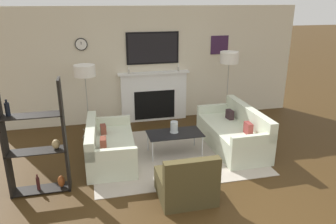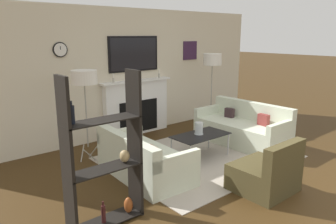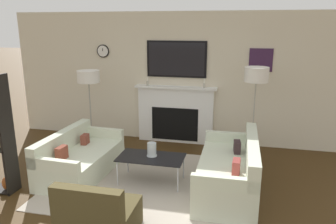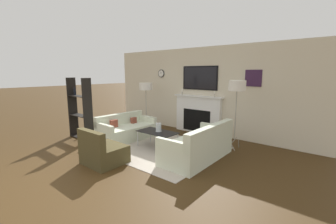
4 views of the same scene
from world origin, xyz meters
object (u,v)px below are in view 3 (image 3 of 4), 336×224
Objects in this scene: couch_left at (79,159)px; hurricane_candle at (152,150)px; armchair at (99,218)px; floor_lamp_left at (88,78)px; coffee_table at (151,159)px; couch_right at (230,172)px; floor_lamp_right at (256,76)px.

couch_left reaches higher than hurricane_candle.
floor_lamp_left is at bearing 116.99° from armchair.
couch_left is at bearing -74.19° from floor_lamp_left.
hurricane_candle is at bearing -35.91° from floor_lamp_left.
couch_right is at bearing 0.79° from coffee_table.
floor_lamp_left is (-1.58, 1.19, 1.04)m from coffee_table.
hurricane_candle is 0.12× the size of floor_lamp_right.
couch_right is 3.26m from floor_lamp_left.
couch_left is at bearing -157.32° from floor_lamp_right.
couch_left is at bearing 179.96° from couch_right.
floor_lamp_right is (1.56, 1.15, 1.06)m from hurricane_candle.
floor_lamp_left reaches higher than armchair.
floor_lamp_left reaches higher than couch_right.
couch_left is 2.05× the size of armchair.
couch_left is 1.28m from hurricane_candle.
floor_lamp_left is 0.91× the size of floor_lamp_right.
hurricane_candle is at bearing 90.08° from coffee_table.
hurricane_candle is (1.25, 0.03, 0.27)m from couch_left.
floor_lamp_right reaches higher than coffee_table.
armchair is at bearing -97.83° from hurricane_candle.
armchair is at bearing -98.07° from coffee_table.
coffee_table is (1.25, -0.02, 0.14)m from couch_left.
armchair is at bearing -55.62° from couch_left.
coffee_table is at bearing -179.21° from couch_right.
floor_lamp_right is (2.81, 1.17, 1.32)m from couch_left.
hurricane_candle is (-0.00, 0.05, 0.12)m from coffee_table.
couch_right is at bearing -0.04° from couch_left.
coffee_table is at bearing -0.85° from couch_left.
floor_lamp_left is (-1.37, 2.69, 1.19)m from armchair.
coffee_table is (-1.23, -0.02, 0.11)m from couch_right.
couch_right reaches higher than armchair.
coffee_table is at bearing -37.00° from floor_lamp_left.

